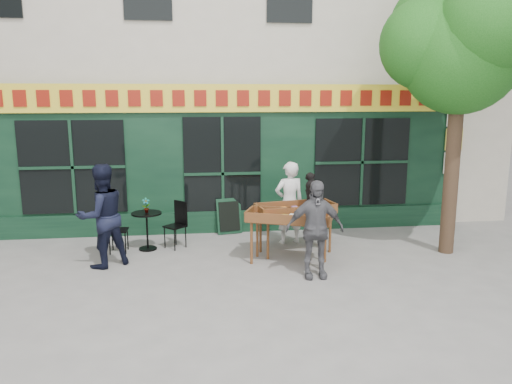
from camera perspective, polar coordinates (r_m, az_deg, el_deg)
ground at (r=9.20m, az=-2.83°, el=-8.47°), size 80.00×80.00×0.00m
building at (r=14.76m, az=-4.94°, el=18.44°), size 14.00×7.26×10.00m
street_tree at (r=10.35m, az=22.52°, el=15.98°), size 3.05×2.90×5.60m
book_cart_center at (r=9.79m, az=4.55°, el=-2.28°), size 1.59×0.89×0.99m
dog at (r=9.72m, az=6.67°, el=0.41°), size 0.45×0.65×0.60m
woman at (r=10.40m, az=3.82°, el=-1.24°), size 0.70×0.52×1.73m
book_cart_right at (r=9.15m, az=3.77°, el=-3.22°), size 1.62×1.13×0.99m
man_right at (r=8.50m, az=6.73°, el=-4.25°), size 1.00×0.44×1.69m
bistro_table at (r=10.23m, az=-12.37°, el=-3.52°), size 0.60×0.60×0.76m
bistro_chair_left at (r=10.21m, az=-16.00°, el=-3.64°), size 0.37×0.37×0.95m
bistro_chair_right at (r=10.29m, az=-8.90°, el=-3.22°), size 0.51×0.51×0.95m
potted_plant at (r=10.14m, az=-12.45°, el=-1.49°), size 0.18×0.14×0.30m
man_left at (r=9.36m, az=-17.21°, el=-2.63°), size 1.15×1.10×1.88m
chalkboard at (r=11.19m, az=-3.08°, el=-2.77°), size 0.59×0.29×0.79m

